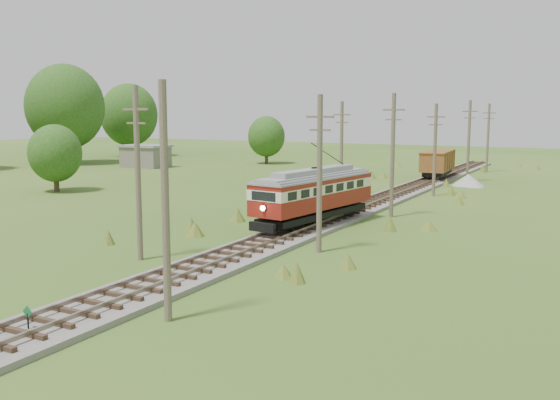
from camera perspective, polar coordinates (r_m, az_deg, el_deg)
The scene contains 18 objects.
railbed_main at distance 50.29m, azimuth 7.71°, elevation -0.55°, with size 3.60×96.00×0.57m.
switch_marker at distance 23.51m, azimuth -22.06°, elevation -9.97°, with size 0.45×0.06×1.08m.
streetcar at distance 41.28m, azimuth 3.17°, elevation 0.79°, with size 4.16×11.37×5.14m.
gondola at distance 72.41m, azimuth 14.22°, elevation 3.38°, with size 3.31×8.45×2.75m.
gravel_pile at distance 67.78m, azimuth 16.90°, elevation 1.72°, with size 3.38×3.59×1.23m.
utility_pole_r_1 at distance 22.83m, azimuth -10.45°, elevation -0.31°, with size 0.30×0.30×8.80m.
utility_pole_r_2 at distance 33.82m, azimuth 3.64°, elevation 2.55°, with size 1.60×0.30×8.60m.
utility_pole_r_3 at distance 45.95m, azimuth 10.26°, elevation 4.15°, with size 1.60×0.30×9.00m.
utility_pole_r_4 at distance 58.51m, azimuth 13.98°, elevation 4.56°, with size 1.60×0.30×8.40m.
utility_pole_r_5 at distance 71.08m, azimuth 16.87°, elevation 5.24°, with size 1.60×0.30×8.90m.
utility_pole_r_6 at distance 83.90m, azimuth 18.48°, elevation 5.49°, with size 1.60×0.30×8.70m.
utility_pole_l_a at distance 32.79m, azimuth -12.87°, elevation 2.54°, with size 1.60×0.30×9.00m.
utility_pole_l_b at distance 57.05m, azimuth 5.64°, elevation 4.78°, with size 1.60×0.30×8.60m.
tree_left_4 at distance 97.53m, azimuth -19.06°, elevation 8.06°, with size 11.34×11.34×14.61m.
tree_left_5 at distance 110.41m, azimuth -13.63°, elevation 7.58°, with size 9.66×9.66×12.44m.
tree_mid_a at distance 92.53m, azimuth -1.25°, elevation 5.82°, with size 5.46×5.46×7.03m.
tree_mid_c at distance 63.74m, azimuth -19.88°, elevation 4.04°, with size 5.04×5.04×6.49m.
shed at distance 88.80m, azimuth -12.19°, elevation 3.97°, with size 6.40×4.40×3.10m.
Camera 1 is at (17.19, -12.67, 7.68)m, focal length 40.00 mm.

